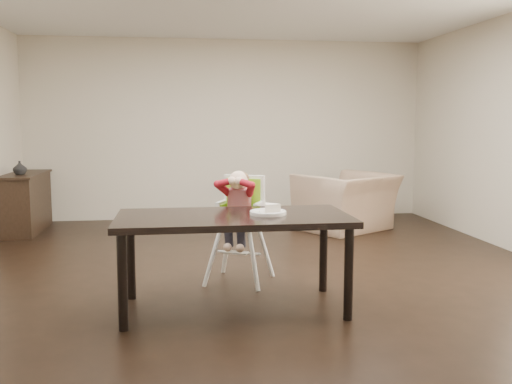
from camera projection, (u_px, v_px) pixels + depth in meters
The scene contains 8 objects.
ground at pixel (260, 278), 5.39m from camera, with size 7.00×7.00×0.00m, color black.
room_walls at pixel (261, 79), 5.16m from camera, with size 6.02×7.02×2.71m.
dining_table at pixel (233, 225), 4.43m from camera, with size 1.80×0.90×0.75m.
high_chair at pixel (240, 203), 5.22m from camera, with size 0.57×0.57×1.03m.
plate at pixel (269, 211), 4.46m from camera, with size 0.31×0.31×0.08m.
armchair at pixel (347, 193), 7.74m from camera, with size 1.18×0.77×1.03m, color tan.
sideboard at pixel (26, 203), 7.62m from camera, with size 0.44×1.26×0.79m.
vase at pixel (20, 168), 7.35m from camera, with size 0.17×0.18×0.17m, color #99999E.
Camera 1 is at (-0.76, -5.19, 1.47)m, focal length 40.00 mm.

